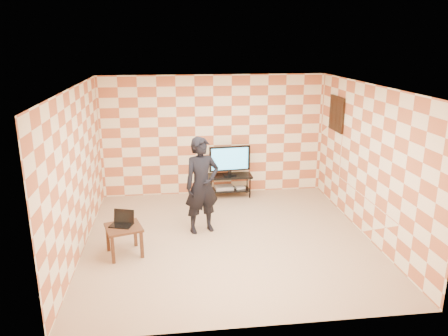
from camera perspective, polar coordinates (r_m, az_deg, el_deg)
The scene contains 14 objects.
floor at distance 7.91m, azimuth 0.55°, elevation -9.25°, with size 5.00×5.00×0.00m, color tan.
wall_back at distance 9.83m, azimuth -1.38°, elevation 4.25°, with size 5.00×0.02×2.70m, color #F7E4BA.
wall_front at distance 5.11m, azimuth 4.36°, elevation -7.71°, with size 5.00×0.02×2.70m, color #F7E4BA.
wall_left at distance 7.52m, azimuth -18.66°, elevation -0.51°, with size 0.02×5.00×2.70m, color #F7E4BA.
wall_right at distance 8.13m, azimuth 18.31°, elevation 0.78°, with size 0.02×5.00×2.70m, color #F7E4BA.
ceiling at distance 7.16m, azimuth 0.61°, elevation 10.59°, with size 5.00×5.00×0.02m, color white.
wall_art at distance 9.38m, azimuth 14.50°, elevation 6.87°, with size 0.04×0.72×0.72m.
tv_stand at distance 9.83m, azimuth 0.74°, elevation -1.69°, with size 0.99×0.44×0.50m.
tv at distance 9.68m, azimuth 0.76°, elevation 1.15°, with size 0.93×0.20×0.67m.
dvd_player at distance 9.89m, azimuth -0.02°, elevation -2.56°, with size 0.40×0.29×0.07m, color #AFAFB2.
game_console at distance 9.93m, azimuth 2.09°, elevation -2.54°, with size 0.21×0.15×0.05m, color silver.
side_table at distance 7.41m, azimuth -12.96°, elevation -8.07°, with size 0.69×0.69×0.50m.
laptop at distance 7.42m, azimuth -13.14°, elevation -6.84°, with size 0.42×0.37×0.23m.
person at distance 7.91m, azimuth -2.91°, elevation -2.28°, with size 0.65×0.43×1.79m, color black.
Camera 1 is at (-0.96, -7.06, 3.44)m, focal length 35.00 mm.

